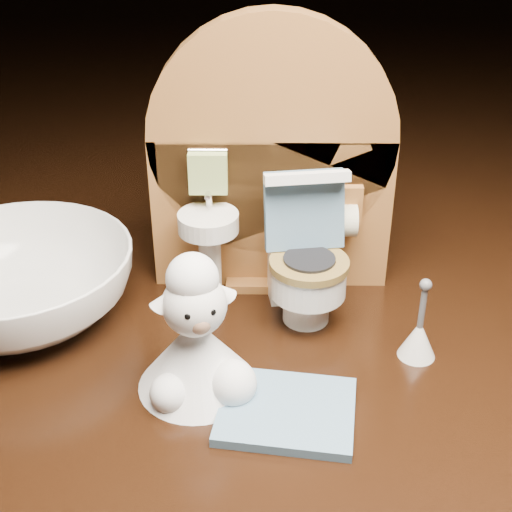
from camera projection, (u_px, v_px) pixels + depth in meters
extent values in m
cube|color=black|center=(270.00, 421.00, 0.38)|extent=(2.50, 2.50, 0.10)
cube|color=#955D2B|center=(271.00, 212.00, 0.39)|extent=(0.13, 0.02, 0.09)
cylinder|color=#955D2B|center=(272.00, 137.00, 0.37)|extent=(0.13, 0.02, 0.13)
cube|color=#955D2B|center=(270.00, 274.00, 0.41)|extent=(0.05, 0.04, 0.01)
cylinder|color=white|center=(210.00, 261.00, 0.39)|extent=(0.01, 0.01, 0.04)
cylinder|color=white|center=(208.00, 222.00, 0.37)|extent=(0.03, 0.03, 0.01)
cylinder|color=silver|center=(209.00, 198.00, 0.37)|extent=(0.00, 0.00, 0.01)
cube|color=#9EB864|center=(208.00, 173.00, 0.37)|extent=(0.02, 0.01, 0.02)
cube|color=#955D2B|center=(339.00, 205.00, 0.38)|extent=(0.02, 0.01, 0.02)
cylinder|color=beige|center=(340.00, 221.00, 0.38)|extent=(0.02, 0.02, 0.02)
cylinder|color=white|center=(306.00, 305.00, 0.37)|extent=(0.02, 0.02, 0.02)
cylinder|color=white|center=(309.00, 280.00, 0.36)|extent=(0.04, 0.04, 0.02)
cylinder|color=brown|center=(309.00, 264.00, 0.36)|extent=(0.04, 0.04, 0.00)
cube|color=white|center=(299.00, 259.00, 0.38)|extent=(0.03, 0.02, 0.05)
cube|color=slate|center=(304.00, 210.00, 0.36)|extent=(0.04, 0.02, 0.04)
cube|color=white|center=(307.00, 178.00, 0.35)|extent=(0.04, 0.01, 0.01)
cylinder|color=#90A119|center=(318.00, 208.00, 0.37)|extent=(0.01, 0.01, 0.01)
cube|color=slate|center=(287.00, 411.00, 0.31)|extent=(0.07, 0.06, 0.00)
cone|color=white|center=(418.00, 339.00, 0.35)|extent=(0.02, 0.02, 0.02)
cylinder|color=#59595B|center=(423.00, 307.00, 0.34)|extent=(0.00, 0.00, 0.02)
sphere|color=#59595B|center=(426.00, 285.00, 0.33)|extent=(0.01, 0.01, 0.01)
cone|color=white|center=(196.00, 353.00, 0.32)|extent=(0.06, 0.06, 0.04)
sphere|color=white|center=(232.00, 384.00, 0.32)|extent=(0.02, 0.02, 0.02)
sphere|color=white|center=(170.00, 393.00, 0.32)|extent=(0.02, 0.02, 0.02)
sphere|color=white|center=(194.00, 304.00, 0.31)|extent=(0.03, 0.03, 0.03)
sphere|color=#996F52|center=(200.00, 323.00, 0.30)|extent=(0.01, 0.01, 0.01)
sphere|color=white|center=(192.00, 279.00, 0.30)|extent=(0.02, 0.02, 0.02)
cone|color=white|center=(164.00, 300.00, 0.30)|extent=(0.01, 0.01, 0.01)
cone|color=white|center=(222.00, 290.00, 0.31)|extent=(0.01, 0.01, 0.01)
sphere|color=black|center=(188.00, 316.00, 0.30)|extent=(0.00, 0.00, 0.00)
sphere|color=black|center=(212.00, 312.00, 0.30)|extent=(0.00, 0.00, 0.00)
imported|color=white|center=(18.00, 284.00, 0.37)|extent=(0.15, 0.15, 0.04)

